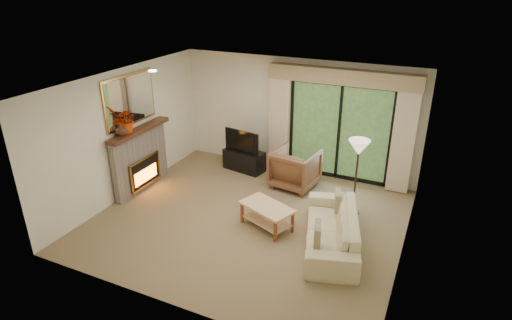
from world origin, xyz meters
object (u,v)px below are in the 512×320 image
at_px(coffee_table, 267,216).
at_px(media_console, 244,160).
at_px(armchair, 295,168).
at_px(sofa, 331,228).

bearing_deg(coffee_table, media_console, 147.50).
distance_m(armchair, sofa, 2.22).
distance_m(sofa, coffee_table, 1.21).
relative_size(armchair, coffee_table, 0.94).
bearing_deg(coffee_table, armchair, 115.36).
bearing_deg(armchair, sofa, 133.40).
distance_m(media_console, coffee_table, 2.53).
distance_m(armchair, coffee_table, 1.77).
bearing_deg(coffee_table, sofa, 20.65).
relative_size(media_console, armchair, 1.04).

